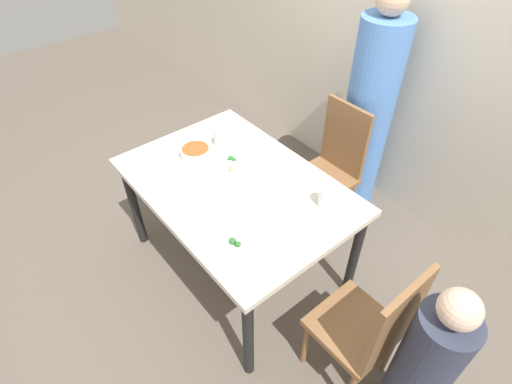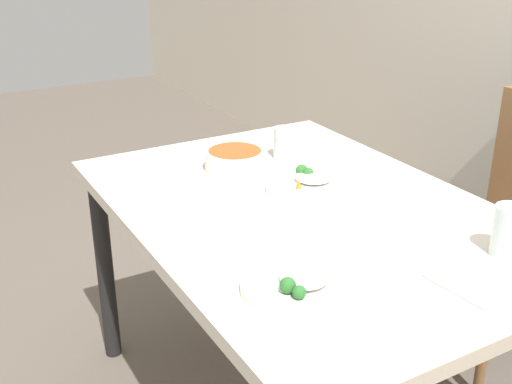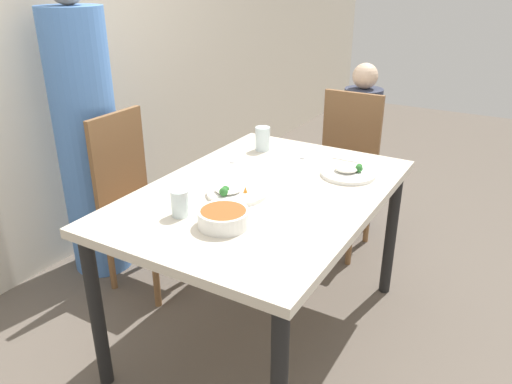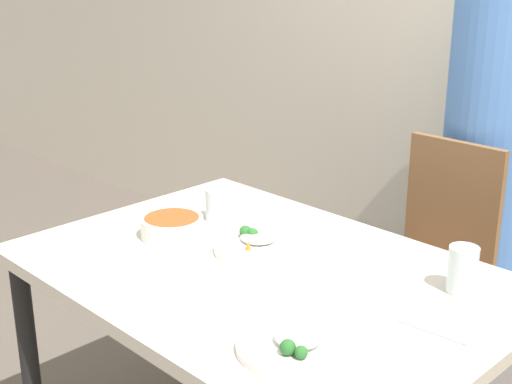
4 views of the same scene
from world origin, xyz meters
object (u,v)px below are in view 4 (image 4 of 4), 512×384
at_px(glass_water_tall, 462,270).
at_px(bowl_curry, 172,226).
at_px(chair_adult_spot, 432,269).
at_px(plate_rice_adult, 294,345).
at_px(person_adult, 484,178).

bearing_deg(glass_water_tall, bowl_curry, -159.94).
height_order(chair_adult_spot, bowl_curry, chair_adult_spot).
distance_m(chair_adult_spot, glass_water_tall, 0.77).
bearing_deg(bowl_curry, plate_rice_adult, -17.29).
relative_size(chair_adult_spot, bowl_curry, 4.98).
xyz_separation_m(person_adult, bowl_curry, (-0.43, -1.21, 0.02)).
xyz_separation_m(bowl_curry, plate_rice_adult, (0.73, -0.23, -0.02)).
bearing_deg(person_adult, bowl_curry, -109.69).
height_order(person_adult, glass_water_tall, person_adult).
height_order(plate_rice_adult, glass_water_tall, glass_water_tall).
relative_size(chair_adult_spot, glass_water_tall, 7.69).
distance_m(chair_adult_spot, plate_rice_adult, 1.17).
height_order(chair_adult_spot, glass_water_tall, chair_adult_spot).
xyz_separation_m(person_adult, glass_water_tall, (0.42, -0.90, 0.05)).
bearing_deg(bowl_curry, glass_water_tall, 20.06).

